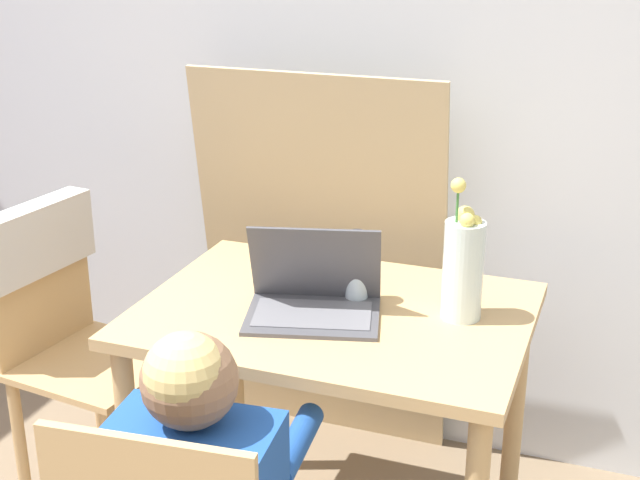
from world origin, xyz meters
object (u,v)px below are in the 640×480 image
chair_spare (61,303)px  water_bottle (357,268)px  flower_vase (463,265)px  laptop (314,294)px

chair_spare → water_bottle: size_ratio=4.73×
flower_vase → chair_spare: bearing=179.0°
flower_vase → water_bottle: flower_vase is taller
chair_spare → flower_vase: flower_vase is taller
flower_vase → water_bottle: (-0.26, 0.00, -0.05)m
laptop → flower_vase: 0.36m
flower_vase → water_bottle: size_ratio=1.88×
chair_spare → flower_vase: (1.16, -0.02, 0.29)m
laptop → flower_vase: flower_vase is taller
chair_spare → water_bottle: bearing=-83.7°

